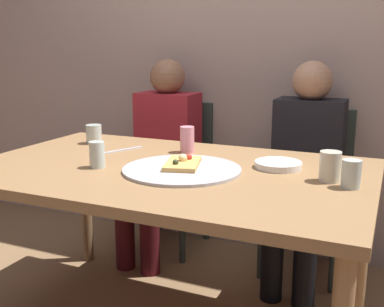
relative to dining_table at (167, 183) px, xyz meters
The scene contains 15 objects.
back_wall 1.25m from the dining_table, 90.00° to the left, with size 6.00×0.10×2.60m, color gray.
dining_table is the anchor object (origin of this frame).
pizza_tray 0.12m from the dining_table, 20.46° to the right, with size 0.48×0.48×0.01m, color #ADADB2.
pizza_slice_last 0.12m from the dining_table, ahead, with size 0.19×0.25×0.05m.
tumbler_near 0.66m from the dining_table, ahead, with size 0.08×0.08×0.11m, color beige.
tumbler_far 0.64m from the dining_table, 153.41° to the left, with size 0.08×0.08×0.10m, color #B7C6BC.
wine_glass 0.31m from the dining_table, 154.58° to the right, with size 0.06×0.06×0.11m, color #B7C6BC.
short_glass 0.73m from the dining_table, ahead, with size 0.07×0.07×0.10m, color #B7C6BC.
soda_can 0.31m from the dining_table, 97.46° to the left, with size 0.07×0.07×0.12m, color pink.
plate_stack 0.46m from the dining_table, 22.05° to the left, with size 0.19×0.19×0.03m, color white.
table_knife 0.39m from the dining_table, 150.25° to the left, with size 0.22×0.02×0.01m, color #B7B7BC.
chair_left 1.02m from the dining_table, 114.87° to the left, with size 0.44×0.44×0.90m.
chair_right 1.02m from the dining_table, 64.79° to the left, with size 0.44×0.44×0.90m.
guest_in_sweater 0.87m from the dining_table, 119.08° to the left, with size 0.36×0.56×1.17m.
guest_in_beanie 0.87m from the dining_table, 60.54° to the left, with size 0.36×0.56×1.17m.
Camera 1 is at (0.85, -1.67, 1.24)m, focal length 43.77 mm.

